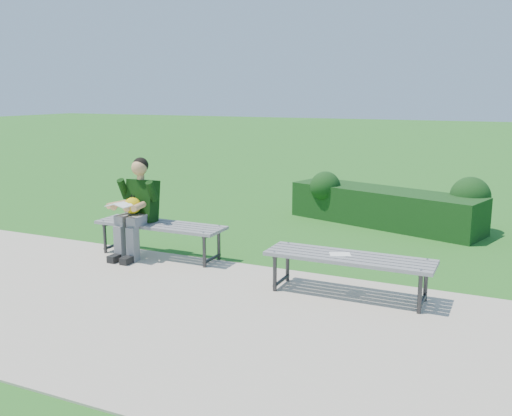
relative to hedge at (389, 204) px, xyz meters
The scene contains 7 objects.
ground 3.16m from the hedge, 105.44° to the right, with size 80.00×80.00×0.00m.
walkway 4.86m from the hedge, 99.93° to the right, with size 30.00×3.50×0.02m.
hedge is the anchor object (origin of this frame).
bench_left 3.98m from the hedge, 126.69° to the right, with size 1.80×0.50×0.46m.
bench_right 3.63m from the hedge, 84.86° to the right, with size 1.80×0.50×0.46m.
seated_boy 4.25m from the hedge, 129.20° to the right, with size 0.56×0.76×1.31m.
paper_sheet 3.63m from the hedge, 86.44° to the right, with size 0.27×0.23×0.01m.
Camera 1 is at (2.71, -6.32, 2.19)m, focal length 40.00 mm.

